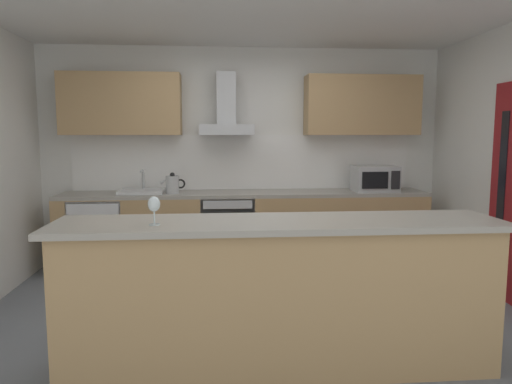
# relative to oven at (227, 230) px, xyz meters

# --- Properties ---
(ground) EXTENTS (5.81, 4.88, 0.02)m
(ground) POSITION_rel_oven_xyz_m (0.21, -1.59, -0.47)
(ground) COLOR slate
(ceiling) EXTENTS (5.81, 4.88, 0.02)m
(ceiling) POSITION_rel_oven_xyz_m (0.21, -1.59, 2.15)
(ceiling) COLOR white
(wall_back) EXTENTS (5.81, 0.12, 2.60)m
(wall_back) POSITION_rel_oven_xyz_m (0.21, 0.41, 0.84)
(wall_back) COLOR white
(wall_back) RESTS_ON ground
(backsplash_tile) EXTENTS (4.08, 0.02, 0.66)m
(backsplash_tile) POSITION_rel_oven_xyz_m (0.21, 0.33, 0.77)
(backsplash_tile) COLOR white
(counter_back) EXTENTS (4.23, 0.60, 0.90)m
(counter_back) POSITION_rel_oven_xyz_m (0.21, 0.03, -0.01)
(counter_back) COLOR tan
(counter_back) RESTS_ON ground
(counter_island) EXTENTS (2.91, 0.64, 1.01)m
(counter_island) POSITION_rel_oven_xyz_m (0.29, -2.43, 0.05)
(counter_island) COLOR tan
(counter_island) RESTS_ON ground
(upper_cabinets) EXTENTS (4.17, 0.32, 0.70)m
(upper_cabinets) POSITION_rel_oven_xyz_m (0.21, 0.18, 1.45)
(upper_cabinets) COLOR tan
(oven) EXTENTS (0.60, 0.62, 0.80)m
(oven) POSITION_rel_oven_xyz_m (0.00, 0.00, 0.00)
(oven) COLOR slate
(oven) RESTS_ON ground
(refrigerator) EXTENTS (0.58, 0.60, 0.85)m
(refrigerator) POSITION_rel_oven_xyz_m (-1.45, -0.00, -0.03)
(refrigerator) COLOR white
(refrigerator) RESTS_ON ground
(microwave) EXTENTS (0.50, 0.38, 0.30)m
(microwave) POSITION_rel_oven_xyz_m (1.74, -0.03, 0.59)
(microwave) COLOR #B7BABC
(microwave) RESTS_ON counter_back
(sink) EXTENTS (0.50, 0.40, 0.26)m
(sink) POSITION_rel_oven_xyz_m (-0.97, 0.01, 0.47)
(sink) COLOR silver
(sink) RESTS_ON counter_back
(kettle) EXTENTS (0.29, 0.15, 0.24)m
(kettle) POSITION_rel_oven_xyz_m (-0.62, -0.03, 0.55)
(kettle) COLOR #B7BABC
(kettle) RESTS_ON counter_back
(range_hood) EXTENTS (0.62, 0.45, 0.72)m
(range_hood) POSITION_rel_oven_xyz_m (0.00, 0.13, 1.33)
(range_hood) COLOR #B7BABC
(wine_glass) EXTENTS (0.08, 0.08, 0.18)m
(wine_glass) POSITION_rel_oven_xyz_m (-0.51, -2.52, 0.68)
(wine_glass) COLOR silver
(wine_glass) RESTS_ON counter_island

